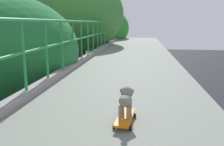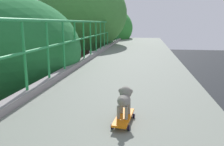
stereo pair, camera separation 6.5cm
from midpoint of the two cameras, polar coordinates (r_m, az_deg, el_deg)
name	(u,v)px [view 2 (the right image)]	position (r m, az deg, el deg)	size (l,w,h in m)	color
car_white_sixth	(2,115)	(17.26, -25.62, -9.37)	(1.76, 3.86, 1.42)	silver
city_bus	(71,60)	(30.33, -10.07, 3.29)	(2.57, 11.16, 3.52)	white
roadside_tree_mid	(11,54)	(6.82, -23.69, 4.43)	(3.82, 3.82, 7.40)	brown
roadside_tree_far	(83,16)	(12.44, -7.14, 14.04)	(4.63, 4.63, 9.05)	#4C382C
roadside_tree_farthest	(99,28)	(17.45, -3.18, 11.08)	(5.04, 5.04, 8.08)	#473A2A
toy_skateboard	(124,118)	(2.65, 3.64, -11.08)	(0.24, 0.54, 0.08)	orange
small_dog	(125,98)	(2.62, 3.87, -6.22)	(0.18, 0.34, 0.32)	gray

